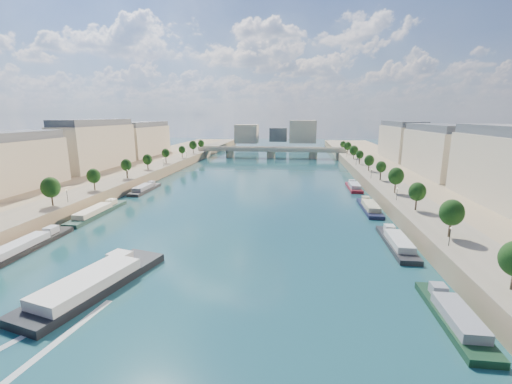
# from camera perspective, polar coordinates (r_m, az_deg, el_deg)

# --- Properties ---
(ground) EXTENTS (700.00, 700.00, 0.00)m
(ground) POSITION_cam_1_polar(r_m,az_deg,el_deg) (133.46, -1.92, -1.31)
(ground) COLOR #0E333E
(ground) RESTS_ON ground
(quay_left) EXTENTS (44.00, 520.00, 5.00)m
(quay_left) POSITION_cam_1_polar(r_m,az_deg,el_deg) (160.32, -28.28, 0.46)
(quay_left) COLOR #9E8460
(quay_left) RESTS_ON ground
(quay_right) EXTENTS (44.00, 520.00, 5.00)m
(quay_right) POSITION_cam_1_polar(r_m,az_deg,el_deg) (141.34, 28.30, -1.01)
(quay_right) COLOR #9E8460
(quay_right) RESTS_ON ground
(pave_left) EXTENTS (14.00, 520.00, 0.10)m
(pave_left) POSITION_cam_1_polar(r_m,az_deg,el_deg) (151.74, -23.74, 1.28)
(pave_left) COLOR gray
(pave_left) RESTS_ON quay_left
(pave_right) EXTENTS (14.00, 520.00, 0.10)m
(pave_right) POSITION_cam_1_polar(r_m,az_deg,el_deg) (135.99, 22.53, 0.16)
(pave_right) COLOR gray
(pave_right) RESTS_ON quay_right
(trees_left) EXTENTS (4.80, 268.80, 8.26)m
(trees_left) POSITION_cam_1_polar(r_m,az_deg,el_deg) (151.56, -22.89, 3.43)
(trees_left) COLOR #382B1E
(trees_left) RESTS_ON ground
(trees_right) EXTENTS (4.80, 268.80, 8.26)m
(trees_right) POSITION_cam_1_polar(r_m,az_deg,el_deg) (144.01, 20.91, 3.15)
(trees_right) COLOR #382B1E
(trees_right) RESTS_ON ground
(lamps_left) EXTENTS (0.36, 200.36, 4.28)m
(lamps_left) POSITION_cam_1_polar(r_m,az_deg,el_deg) (140.55, -24.29, 1.52)
(lamps_left) COLOR black
(lamps_left) RESTS_ON ground
(lamps_right) EXTENTS (0.36, 200.36, 4.28)m
(lamps_right) POSITION_cam_1_polar(r_m,az_deg,el_deg) (139.07, 20.31, 1.76)
(lamps_right) COLOR black
(lamps_right) RESTS_ON ground
(buildings_left) EXTENTS (16.00, 226.00, 23.20)m
(buildings_left) POSITION_cam_1_polar(r_m,az_deg,el_deg) (175.60, -30.04, 5.84)
(buildings_left) COLOR beige
(buildings_left) RESTS_ON ground
(buildings_right) EXTENTS (16.00, 226.00, 23.20)m
(buildings_right) POSITION_cam_1_polar(r_m,az_deg,el_deg) (155.16, 31.75, 4.95)
(buildings_right) COLOR beige
(buildings_right) RESTS_ON ground
(skyline) EXTENTS (79.00, 42.00, 22.00)m
(skyline) POSITION_cam_1_polar(r_m,az_deg,el_deg) (348.30, 4.16, 9.81)
(skyline) COLOR beige
(skyline) RESTS_ON ground
(bridge) EXTENTS (112.00, 12.00, 8.15)m
(bridge) POSITION_cam_1_polar(r_m,az_deg,el_deg) (264.11, 2.51, 6.81)
(bridge) COLOR #C1B79E
(bridge) RESTS_ON ground
(tour_barge) EXTENTS (16.20, 31.79, 4.15)m
(tour_barge) POSITION_cam_1_polar(r_m,az_deg,el_deg) (73.78, -25.29, -13.59)
(tour_barge) COLOR black
(tour_barge) RESTS_ON ground
(wake) EXTENTS (14.09, 25.93, 0.04)m
(wake) POSITION_cam_1_polar(r_m,az_deg,el_deg) (62.95, -33.59, -20.57)
(wake) COLOR silver
(wake) RESTS_ON ground
(moored_barges_left) EXTENTS (5.00, 155.91, 3.60)m
(moored_barges_left) POSITION_cam_1_polar(r_m,az_deg,el_deg) (102.77, -33.49, -7.35)
(moored_barges_left) COLOR #1A1F39
(moored_barges_left) RESTS_ON ground
(moored_barges_right) EXTENTS (5.00, 121.91, 3.60)m
(moored_barges_right) POSITION_cam_1_polar(r_m,az_deg,el_deg) (109.37, 20.15, -4.83)
(moored_barges_right) COLOR #163720
(moored_barges_right) RESTS_ON ground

